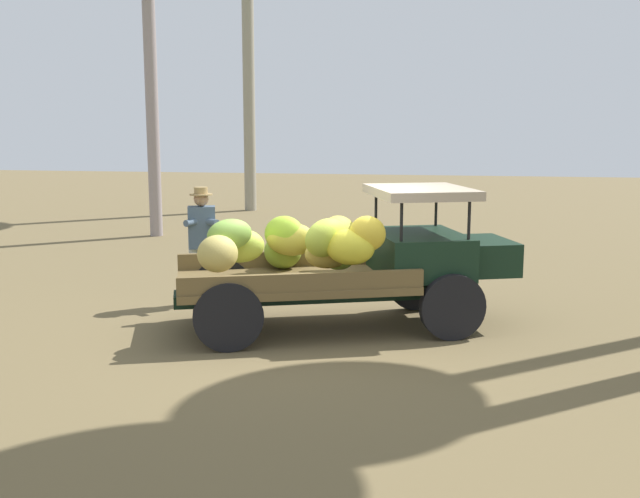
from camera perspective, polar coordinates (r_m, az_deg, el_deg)
name	(u,v)px	position (r m, az deg, el deg)	size (l,w,h in m)	color
ground_plane	(320,334)	(9.86, 0.00, -6.42)	(60.00, 60.00, 0.00)	brown
truck	(354,258)	(9.97, 2.57, -0.71)	(4.66, 2.92, 1.86)	black
farmer	(202,238)	(11.42, -8.88, 0.84)	(0.55, 0.51, 1.77)	#AFB5A9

